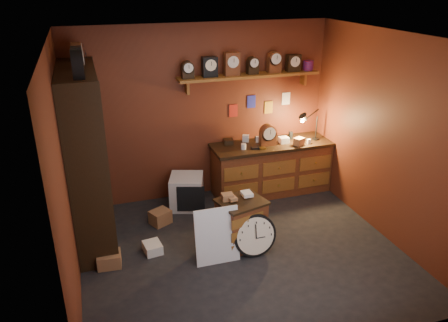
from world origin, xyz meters
TOP-DOWN VIEW (x-y plane):
  - floor at (0.00, 0.00)m, footprint 4.00×4.00m
  - room_shell at (0.04, 0.11)m, footprint 4.02×3.62m
  - shelving_unit at (-1.79, 0.98)m, footprint 0.47×1.60m
  - workbench at (1.05, 1.47)m, footprint 1.95×0.66m
  - low_cabinet at (0.05, 0.16)m, footprint 0.68×0.62m
  - big_round_clock at (0.14, -0.10)m, footprint 0.56×0.18m
  - white_panel at (-0.35, -0.08)m, footprint 0.56×0.16m
  - mini_fridge at (-0.38, 1.39)m, footprint 0.62×0.64m
  - floor_box_a at (-1.65, 0.23)m, footprint 0.30×0.26m
  - floor_box_b at (-1.10, 0.35)m, footprint 0.24×0.28m
  - floor_box_c at (-0.87, 1.02)m, footprint 0.34×0.32m

SIDE VIEW (x-z plane):
  - floor at x=0.00m, z-range 0.00..0.00m
  - white_panel at x=-0.35m, z-range -0.37..0.37m
  - floor_box_b at x=-1.10m, z-range 0.00..0.13m
  - floor_box_a at x=-1.65m, z-range 0.00..0.17m
  - floor_box_c at x=-0.87m, z-range 0.00..0.20m
  - mini_fridge at x=-0.38m, z-range 0.00..0.51m
  - big_round_clock at x=0.14m, z-range -0.01..0.56m
  - low_cabinet at x=0.05m, z-range -0.01..0.74m
  - workbench at x=1.05m, z-range -0.21..1.15m
  - shelving_unit at x=-1.79m, z-range -0.03..2.54m
  - room_shell at x=0.04m, z-range 0.37..3.08m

